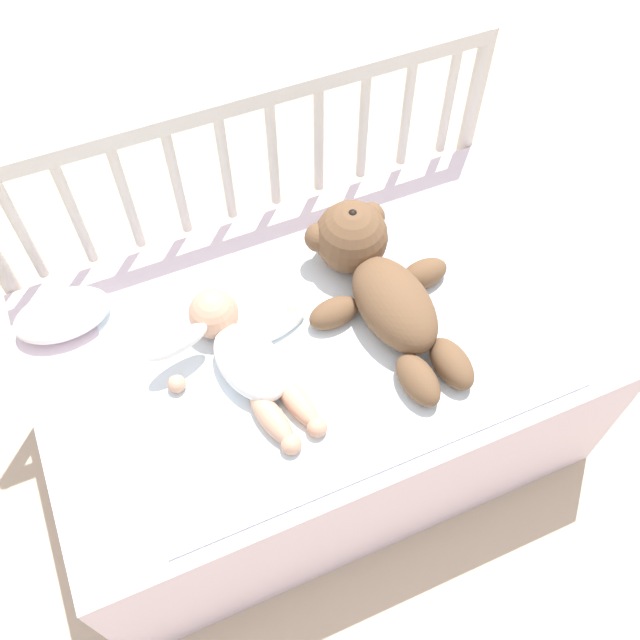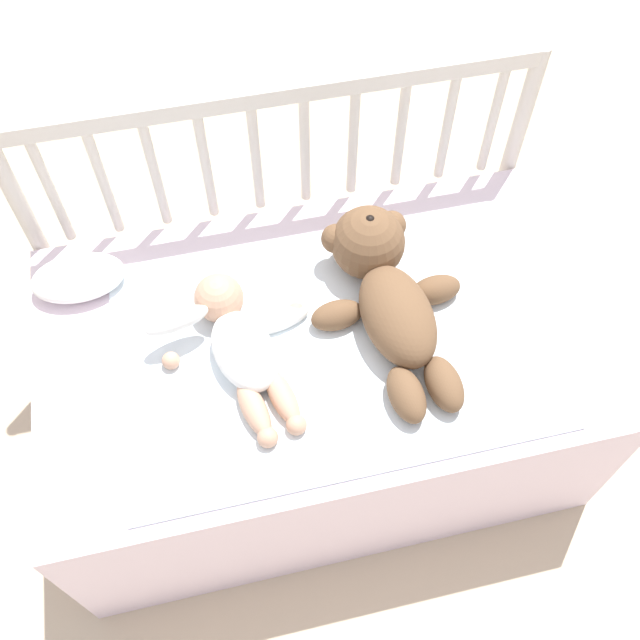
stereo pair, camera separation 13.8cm
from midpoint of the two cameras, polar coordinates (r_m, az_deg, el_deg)
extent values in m
plane|color=#C6B293|center=(1.82, 2.13, -8.44)|extent=(12.00, 12.00, 0.00)
cube|color=silver|center=(1.63, 2.36, -5.24)|extent=(1.14, 0.69, 0.43)
cylinder|color=beige|center=(1.71, -18.92, 4.60)|extent=(0.04, 0.04, 0.75)
cylinder|color=beige|center=(1.86, 16.62, 10.63)|extent=(0.04, 0.04, 0.75)
cube|color=beige|center=(1.45, -0.64, 17.51)|extent=(1.10, 0.03, 0.04)
cylinder|color=beige|center=(1.56, -18.35, 9.57)|extent=(0.02, 0.02, 0.28)
cylinder|color=beige|center=(1.54, -14.47, 10.40)|extent=(0.02, 0.02, 0.28)
cylinder|color=beige|center=(1.54, -10.52, 11.19)|extent=(0.02, 0.02, 0.28)
cylinder|color=beige|center=(1.54, -6.53, 11.93)|extent=(0.02, 0.02, 0.28)
cylinder|color=beige|center=(1.55, -2.56, 12.62)|extent=(0.02, 0.02, 0.28)
cylinder|color=beige|center=(1.57, 1.37, 13.23)|extent=(0.02, 0.02, 0.28)
cylinder|color=beige|center=(1.59, 5.23, 13.77)|extent=(0.02, 0.02, 0.28)
cylinder|color=beige|center=(1.62, 8.97, 14.23)|extent=(0.02, 0.02, 0.28)
cylinder|color=beige|center=(1.66, 12.57, 14.63)|extent=(0.02, 0.02, 0.28)
cylinder|color=beige|center=(1.70, 16.03, 14.95)|extent=(0.02, 0.02, 0.28)
cube|color=white|center=(1.42, 3.53, -2.13)|extent=(0.84, 0.57, 0.01)
ellipsoid|color=brown|center=(1.41, 9.01, 0.14)|extent=(0.15, 0.25, 0.12)
sphere|color=brown|center=(1.49, 6.54, 5.98)|extent=(0.15, 0.15, 0.15)
sphere|color=beige|center=(1.45, 6.70, 7.04)|extent=(0.06, 0.06, 0.06)
sphere|color=black|center=(1.43, 6.81, 7.74)|extent=(0.02, 0.02, 0.02)
sphere|color=brown|center=(1.48, 3.95, 6.33)|extent=(0.06, 0.06, 0.06)
sphere|color=brown|center=(1.52, 8.38, 7.33)|extent=(0.06, 0.06, 0.06)
ellipsoid|color=brown|center=(1.43, 4.13, 0.17)|extent=(0.11, 0.07, 0.06)
ellipsoid|color=brown|center=(1.49, 11.85, 2.17)|extent=(0.11, 0.07, 0.06)
ellipsoid|color=brown|center=(1.35, 9.86, -6.14)|extent=(0.07, 0.12, 0.07)
ellipsoid|color=brown|center=(1.38, 12.75, -5.25)|extent=(0.07, 0.12, 0.07)
ellipsoid|color=white|center=(1.37, -3.24, -2.70)|extent=(0.15, 0.21, 0.08)
sphere|color=tan|center=(1.43, -5.37, 1.57)|extent=(0.10, 0.10, 0.10)
ellipsoid|color=white|center=(1.38, -8.59, -0.24)|extent=(0.13, 0.07, 0.04)
ellipsoid|color=white|center=(1.43, -0.45, -0.22)|extent=(0.13, 0.07, 0.04)
sphere|color=tan|center=(1.40, -9.10, -3.45)|extent=(0.04, 0.04, 0.04)
sphere|color=tan|center=(1.44, 0.81, 0.52)|extent=(0.04, 0.04, 0.04)
ellipsoid|color=tan|center=(1.33, -2.34, -7.33)|extent=(0.07, 0.13, 0.05)
ellipsoid|color=tan|center=(1.34, -0.08, -6.37)|extent=(0.07, 0.13, 0.05)
sphere|color=tan|center=(1.31, -1.16, -9.63)|extent=(0.04, 0.04, 0.04)
sphere|color=tan|center=(1.32, 1.13, -8.64)|extent=(0.04, 0.04, 0.04)
ellipsoid|color=white|center=(1.54, -16.40, 3.09)|extent=(0.19, 0.12, 0.06)
camera|label=1|loc=(0.07, -87.13, 4.35)|focal=40.00mm
camera|label=2|loc=(0.07, 92.87, -4.35)|focal=40.00mm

